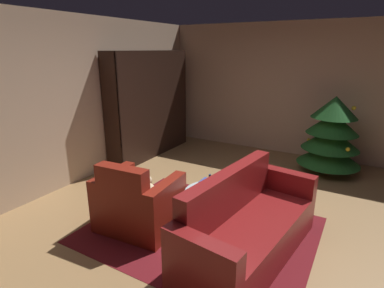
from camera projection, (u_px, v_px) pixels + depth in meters
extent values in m
plane|color=#977146|center=(220.00, 225.00, 3.88)|extent=(7.86, 7.86, 0.00)
cube|color=tan|center=(291.00, 90.00, 6.22)|extent=(5.40, 0.06, 2.64)
cube|color=tan|center=(66.00, 103.00, 4.77)|extent=(0.06, 6.67, 2.64)
cube|color=maroon|center=(201.00, 229.00, 3.77)|extent=(2.60, 2.11, 0.01)
cube|color=black|center=(157.00, 105.00, 6.12)|extent=(0.03, 2.18, 2.09)
cube|color=black|center=(178.00, 98.00, 7.09)|extent=(0.39, 0.03, 2.09)
cube|color=black|center=(112.00, 114.00, 5.32)|extent=(0.39, 0.03, 2.09)
cube|color=black|center=(152.00, 153.00, 6.51)|extent=(0.36, 2.13, 0.03)
cube|color=black|center=(151.00, 134.00, 6.39)|extent=(0.36, 2.13, 0.03)
cube|color=black|center=(150.00, 115.00, 6.27)|extent=(0.36, 2.13, 0.02)
cube|color=black|center=(149.00, 94.00, 6.14)|extent=(0.36, 2.13, 0.02)
cube|color=black|center=(148.00, 73.00, 6.02)|extent=(0.36, 2.13, 0.02)
cube|color=black|center=(147.00, 51.00, 5.90)|extent=(0.36, 2.13, 0.03)
cube|color=black|center=(144.00, 97.00, 6.24)|extent=(0.05, 1.06, 0.66)
cube|color=black|center=(145.00, 97.00, 6.22)|extent=(0.03, 1.09, 0.69)
cube|color=#164D8C|center=(174.00, 133.00, 7.35)|extent=(0.18, 0.03, 0.34)
cube|color=gold|center=(174.00, 135.00, 7.32)|extent=(0.20, 0.05, 0.29)
cube|color=#42783B|center=(172.00, 136.00, 7.29)|extent=(0.18, 0.03, 0.24)
cube|color=#984BA6|center=(173.00, 135.00, 7.22)|extent=(0.27, 0.04, 0.34)
cube|color=#2B4C88|center=(171.00, 136.00, 7.20)|extent=(0.23, 0.03, 0.29)
cube|color=teal|center=(171.00, 138.00, 7.17)|extent=(0.26, 0.05, 0.22)
cube|color=#17557D|center=(168.00, 136.00, 7.13)|extent=(0.18, 0.05, 0.33)
cube|color=red|center=(167.00, 137.00, 7.09)|extent=(0.20, 0.04, 0.29)
cube|color=gold|center=(167.00, 138.00, 7.04)|extent=(0.25, 0.03, 0.27)
cube|color=#3C7543|center=(175.00, 117.00, 7.20)|extent=(0.23, 0.04, 0.33)
cube|color=orange|center=(173.00, 118.00, 7.18)|extent=(0.18, 0.04, 0.28)
cube|color=red|center=(172.00, 119.00, 7.14)|extent=(0.21, 0.04, 0.23)
cube|color=orange|center=(172.00, 120.00, 7.09)|extent=(0.28, 0.04, 0.23)
cube|color=#473524|center=(171.00, 118.00, 7.04)|extent=(0.26, 0.04, 0.34)
cube|color=#553817|center=(173.00, 62.00, 6.84)|extent=(0.20, 0.03, 0.31)
cube|color=#462C1C|center=(173.00, 63.00, 6.79)|extent=(0.27, 0.03, 0.30)
cube|color=red|center=(172.00, 63.00, 6.76)|extent=(0.27, 0.03, 0.29)
cube|color=#348D48|center=(171.00, 64.00, 6.73)|extent=(0.27, 0.04, 0.24)
cube|color=gold|center=(170.00, 64.00, 6.70)|extent=(0.26, 0.03, 0.27)
cube|color=maroon|center=(140.00, 212.00, 3.80)|extent=(0.68, 0.80, 0.39)
cube|color=maroon|center=(122.00, 188.00, 3.41)|extent=(0.64, 0.21, 0.50)
cube|color=maroon|center=(166.00, 209.00, 3.60)|extent=(0.20, 0.76, 0.67)
cube|color=maroon|center=(114.00, 196.00, 3.92)|extent=(0.20, 0.76, 0.67)
ellipsoid|color=#D0B68A|center=(145.00, 189.00, 3.76)|extent=(0.29, 0.20, 0.18)
sphere|color=#D0B68A|center=(147.00, 180.00, 3.88)|extent=(0.13, 0.13, 0.13)
cube|color=maroon|center=(250.00, 239.00, 3.23)|extent=(0.93, 1.70, 0.43)
cube|color=maroon|center=(229.00, 192.00, 3.26)|extent=(0.37, 1.63, 0.48)
cube|color=maroon|center=(201.00, 275.00, 2.52)|extent=(0.74, 0.25, 0.69)
cube|color=maroon|center=(284.00, 196.00, 3.86)|extent=(0.74, 0.25, 0.69)
cylinder|color=black|center=(225.00, 213.00, 3.70)|extent=(0.04, 0.04, 0.46)
cylinder|color=black|center=(211.00, 203.00, 3.95)|extent=(0.04, 0.04, 0.46)
cylinder|color=black|center=(198.00, 213.00, 3.70)|extent=(0.04, 0.04, 0.46)
cylinder|color=silver|center=(211.00, 192.00, 3.70)|extent=(0.65, 0.65, 0.02)
cube|color=#C73E20|center=(208.00, 190.00, 3.71)|extent=(0.20, 0.11, 0.02)
cube|color=#498940|center=(208.00, 189.00, 3.70)|extent=(0.18, 0.18, 0.03)
cube|color=red|center=(208.00, 187.00, 3.68)|extent=(0.20, 0.14, 0.03)
cube|color=#478558|center=(207.00, 185.00, 3.69)|extent=(0.17, 0.16, 0.02)
cube|color=#437342|center=(209.00, 183.00, 3.69)|extent=(0.21, 0.17, 0.02)
cube|color=#38468F|center=(208.00, 181.00, 3.69)|extent=(0.17, 0.17, 0.02)
cylinder|color=navy|center=(210.00, 190.00, 3.50)|extent=(0.06, 0.06, 0.22)
cylinder|color=navy|center=(210.00, 178.00, 3.46)|extent=(0.03, 0.03, 0.08)
cylinder|color=brown|center=(327.00, 167.00, 5.53)|extent=(0.08, 0.08, 0.16)
cone|color=#1F5922|center=(329.00, 153.00, 5.45)|extent=(1.07, 1.07, 0.37)
cone|color=#1F5922|center=(331.00, 138.00, 5.36)|extent=(0.96, 0.96, 0.37)
cone|color=#1F5922|center=(333.00, 123.00, 5.28)|extent=(0.86, 0.86, 0.37)
cone|color=#1F5922|center=(335.00, 107.00, 5.20)|extent=(0.76, 0.76, 0.37)
sphere|color=yellow|center=(348.00, 149.00, 5.03)|extent=(0.07, 0.07, 0.07)
sphere|color=yellow|center=(309.00, 140.00, 5.67)|extent=(0.06, 0.06, 0.06)
sphere|color=yellow|center=(354.00, 108.00, 5.18)|extent=(0.07, 0.07, 0.07)
sphere|color=red|center=(349.00, 148.00, 5.56)|extent=(0.07, 0.07, 0.07)
sphere|color=blue|center=(332.00, 103.00, 5.48)|extent=(0.08, 0.08, 0.08)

